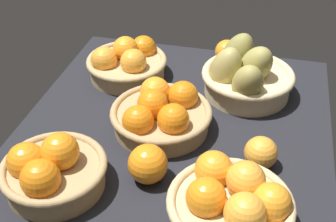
% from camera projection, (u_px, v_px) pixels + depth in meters
% --- Properties ---
extents(market_tray, '(0.84, 0.72, 0.03)m').
position_uv_depth(market_tray, '(172.00, 138.00, 1.06)').
color(market_tray, black).
rests_on(market_tray, ground).
extents(basket_near_left, '(0.23, 0.23, 0.12)m').
position_uv_depth(basket_near_left, '(232.00, 204.00, 0.80)').
color(basket_near_left, tan).
rests_on(basket_near_left, market_tray).
extents(basket_far_right, '(0.22, 0.22, 0.10)m').
position_uv_depth(basket_far_right, '(127.00, 62.00, 1.23)').
color(basket_far_right, tan).
rests_on(basket_far_right, market_tray).
extents(basket_far_left, '(0.21, 0.21, 0.12)m').
position_uv_depth(basket_far_left, '(51.00, 170.00, 0.88)').
color(basket_far_left, tan).
rests_on(basket_far_left, market_tray).
extents(basket_near_right_pears, '(0.26, 0.24, 0.16)m').
position_uv_depth(basket_near_right_pears, '(244.00, 76.00, 1.15)').
color(basket_near_right_pears, '#D3BC8C').
rests_on(basket_near_right_pears, market_tray).
extents(basket_center, '(0.24, 0.24, 0.11)m').
position_uv_depth(basket_center, '(161.00, 113.00, 1.04)').
color(basket_center, tan).
rests_on(basket_center, market_tray).
extents(loose_orange_front_gap, '(0.08, 0.08, 0.08)m').
position_uv_depth(loose_orange_front_gap, '(148.00, 164.00, 0.90)').
color(loose_orange_front_gap, orange).
rests_on(loose_orange_front_gap, market_tray).
extents(loose_orange_back_gap, '(0.07, 0.07, 0.07)m').
position_uv_depth(loose_orange_back_gap, '(261.00, 153.00, 0.94)').
color(loose_orange_back_gap, '#F49E33').
rests_on(loose_orange_back_gap, market_tray).
extents(loose_orange_side_gap, '(0.07, 0.07, 0.07)m').
position_uv_depth(loose_orange_side_gap, '(227.00, 52.00, 1.29)').
color(loose_orange_side_gap, orange).
rests_on(loose_orange_side_gap, market_tray).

